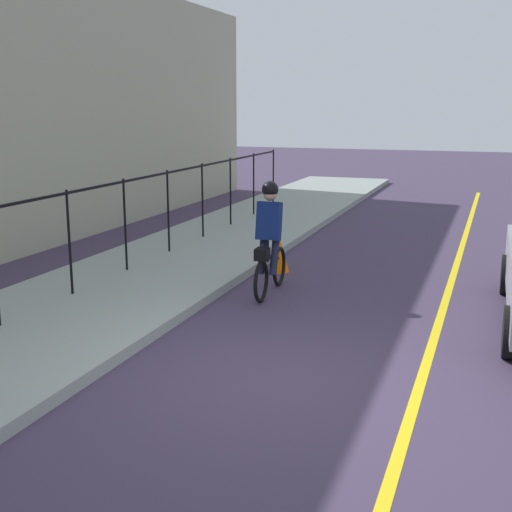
# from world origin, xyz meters

# --- Properties ---
(ground_plane) EXTENTS (80.00, 80.00, 0.00)m
(ground_plane) POSITION_xyz_m (0.00, 0.00, 0.00)
(ground_plane) COLOR #3F334B
(lane_line_centre) EXTENTS (36.00, 0.12, 0.01)m
(lane_line_centre) POSITION_xyz_m (0.00, -1.60, 0.00)
(lane_line_centre) COLOR yellow
(lane_line_centre) RESTS_ON ground
(sidewalk) EXTENTS (40.00, 3.20, 0.15)m
(sidewalk) POSITION_xyz_m (0.00, 3.40, 0.07)
(sidewalk) COLOR gray
(sidewalk) RESTS_ON ground
(iron_fence) EXTENTS (21.34, 0.04, 1.60)m
(iron_fence) POSITION_xyz_m (1.00, 3.80, 1.32)
(iron_fence) COLOR black
(iron_fence) RESTS_ON sidewalk
(cyclist_lead) EXTENTS (1.71, 0.37, 1.83)m
(cyclist_lead) POSITION_xyz_m (3.28, 1.10, 0.91)
(cyclist_lead) COLOR black
(cyclist_lead) RESTS_ON ground
(traffic_cone_near) EXTENTS (0.36, 0.36, 0.65)m
(traffic_cone_near) POSITION_xyz_m (4.81, 1.42, 0.32)
(traffic_cone_near) COLOR #EE6502
(traffic_cone_near) RESTS_ON ground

